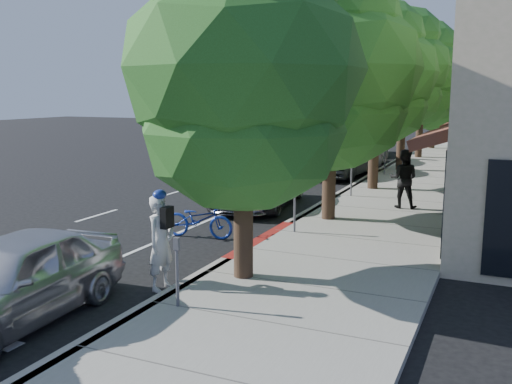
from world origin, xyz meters
The scene contains 18 objects.
ground centered at (0.00, 0.00, 0.00)m, with size 120.00×120.00×0.00m, color black.
sidewalk centered at (2.30, 8.00, 0.07)m, with size 4.60×56.00×0.15m, color gray.
curb centered at (0.00, 8.00, 0.07)m, with size 0.30×56.00×0.15m, color #9E998E.
curb_red_segment centered at (0.00, 1.00, 0.07)m, with size 0.32×4.00×0.15m, color maroon.
street_tree_0 centered at (0.90, -2.00, 4.26)m, with size 4.85×4.85×7.08m.
street_tree_1 centered at (0.90, 4.00, 4.51)m, with size 5.26×5.26×7.54m.
street_tree_2 centered at (0.90, 10.00, 4.56)m, with size 4.75×4.75×7.46m.
street_tree_3 centered at (0.90, 16.00, 5.00)m, with size 4.39×4.39×7.94m.
street_tree_4 centered at (0.90, 22.00, 4.95)m, with size 4.96×4.96×8.04m.
street_tree_5 centered at (0.90, 28.00, 4.24)m, with size 5.48×5.48×7.25m.
cyclist centered at (-0.44, -3.00, 0.96)m, with size 0.70×0.46×1.92m, color silver.
bicycle centered at (-1.80, 0.89, 0.51)m, with size 0.68×1.94×1.02m, color #1732A0.
silver_suv centered at (-2.13, 5.50, 0.72)m, with size 2.38×5.16×1.43m, color #A2A2A6.
dark_sedan centered at (-1.19, 13.64, 0.86)m, with size 1.81×5.20×1.71m, color black.
white_pickup centered at (-1.78, 17.49, 0.90)m, with size 2.51×6.18×1.79m, color silver.
dark_suv_far centered at (-2.20, 23.37, 0.82)m, with size 1.93×4.79×1.63m, color black.
near_car_a centered at (-1.80, -5.50, 0.79)m, with size 1.85×4.61×1.57m, color silver.
pedestrian centered at (2.67, 6.55, 1.12)m, with size 0.94×0.73×1.93m, color black.
Camera 1 is at (5.77, -12.27, 3.93)m, focal length 40.00 mm.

